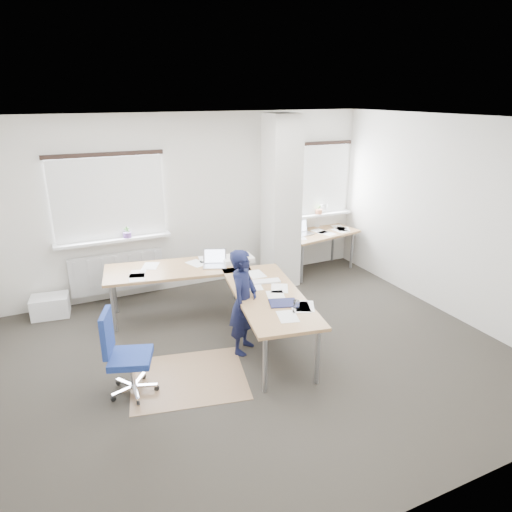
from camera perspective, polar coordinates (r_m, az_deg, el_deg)
name	(u,v)px	position (r m, az deg, el deg)	size (l,w,h in m)	color
ground	(260,355)	(5.78, 0.52, -12.30)	(6.00, 6.00, 0.00)	#292521
room_shell	(258,208)	(5.55, 0.26, 5.99)	(6.04, 5.04, 2.82)	silver
floor_mat	(189,378)	(5.43, -8.42, -14.85)	(1.28, 1.08, 0.01)	#8E6C4D
white_crate	(50,306)	(7.28, -24.32, -5.72)	(0.51, 0.36, 0.31)	white
desk_main	(223,282)	(6.09, -4.16, -3.25)	(2.40, 2.98, 0.96)	olive
desk_side	(319,235)	(8.21, 7.83, 2.68)	(1.50, 0.93, 1.22)	olive
task_chair	(129,371)	(5.19, -15.64, -13.66)	(0.56, 0.54, 0.97)	navy
person	(243,302)	(5.58, -1.58, -5.72)	(0.49, 0.32, 1.33)	black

